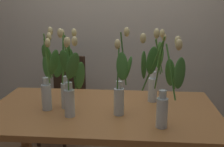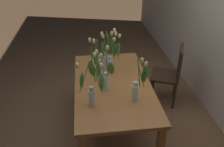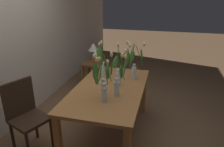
# 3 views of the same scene
# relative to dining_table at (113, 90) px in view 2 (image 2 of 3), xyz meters

# --- Properties ---
(ground_plane) EXTENTS (18.00, 18.00, 0.00)m
(ground_plane) POSITION_rel_dining_table_xyz_m (0.00, 0.00, -0.65)
(ground_plane) COLOR brown
(dining_table) EXTENTS (1.60, 0.90, 0.74)m
(dining_table) POSITION_rel_dining_table_xyz_m (0.00, 0.00, 0.00)
(dining_table) COLOR #B7753D
(dining_table) RESTS_ON ground
(tulip_vase_0) EXTENTS (0.13, 0.22, 0.57)m
(tulip_vase_0) POSITION_rel_dining_table_xyz_m (0.13, -0.10, 0.28)
(tulip_vase_0) COLOR silver
(tulip_vase_0) RESTS_ON dining_table
(tulip_vase_1) EXTENTS (0.20, 0.25, 0.57)m
(tulip_vase_1) POSITION_rel_dining_table_xyz_m (-0.26, 0.02, 0.32)
(tulip_vase_1) COLOR silver
(tulip_vase_1) RESTS_ON dining_table
(tulip_vase_2) EXTENTS (0.13, 0.17, 0.54)m
(tulip_vase_2) POSITION_rel_dining_table_xyz_m (0.37, 0.21, 0.28)
(tulip_vase_2) COLOR silver
(tulip_vase_2) RESTS_ON dining_table
(tulip_vase_3) EXTENTS (0.18, 0.19, 0.56)m
(tulip_vase_3) POSITION_rel_dining_table_xyz_m (-0.37, -0.02, 0.30)
(tulip_vase_3) COLOR silver
(tulip_vase_3) RESTS_ON dining_table
(tulip_vase_4) EXTENTS (0.26, 0.27, 0.58)m
(tulip_vase_4) POSITION_rel_dining_table_xyz_m (0.38, -0.25, 0.34)
(tulip_vase_4) COLOR silver
(tulip_vase_4) RESTS_ON dining_table
(tulip_vase_5) EXTENTS (0.15, 0.15, 0.53)m
(tulip_vase_5) POSITION_rel_dining_table_xyz_m (-0.18, -0.17, 0.27)
(tulip_vase_5) COLOR silver
(tulip_vase_5) RESTS_ON dining_table
(dining_chair) EXTENTS (0.52, 0.52, 0.93)m
(dining_chair) POSITION_rel_dining_table_xyz_m (-0.52, 0.94, -0.12)
(dining_chair) COLOR #382619
(dining_chair) RESTS_ON ground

